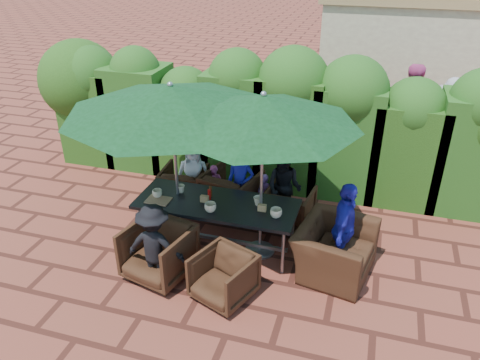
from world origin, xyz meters
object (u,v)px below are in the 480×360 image
(chair_far_right, at_px, (289,206))
(chair_near_right, at_px, (223,275))
(umbrella_right, at_px, (263,110))
(chair_end_right, at_px, (335,243))
(chair_near_left, at_px, (158,250))
(dining_table, at_px, (217,207))
(chair_far_left, at_px, (184,184))
(umbrella_left, at_px, (171,99))
(chair_far_mid, at_px, (232,191))

(chair_far_right, relative_size, chair_near_right, 1.04)
(chair_near_right, bearing_deg, umbrella_right, 100.85)
(umbrella_right, xyz_separation_m, chair_end_right, (1.09, -0.15, -1.73))
(chair_near_left, height_order, chair_end_right, chair_end_right)
(dining_table, height_order, chair_far_left, dining_table)
(umbrella_left, bearing_deg, chair_near_right, -46.16)
(umbrella_right, xyz_separation_m, chair_near_right, (-0.20, -1.09, -1.86))
(umbrella_right, bearing_deg, dining_table, -176.69)
(chair_far_mid, xyz_separation_m, chair_near_right, (0.52, -2.00, -0.07))
(umbrella_right, height_order, chair_near_left, umbrella_right)
(umbrella_left, xyz_separation_m, chair_near_left, (0.10, -0.96, -1.80))
(chair_end_right, bearing_deg, chair_far_mid, 70.88)
(chair_far_mid, distance_m, chair_end_right, 2.10)
(chair_far_right, distance_m, chair_end_right, 1.27)
(umbrella_left, bearing_deg, umbrella_right, -1.84)
(umbrella_left, xyz_separation_m, chair_far_right, (1.56, 0.76, -1.85))
(chair_far_left, relative_size, chair_near_left, 0.89)
(chair_far_mid, bearing_deg, chair_end_right, 163.52)
(umbrella_right, distance_m, chair_far_mid, 2.13)
(chair_far_left, distance_m, chair_end_right, 2.93)
(dining_table, xyz_separation_m, umbrella_left, (-0.64, 0.08, 1.54))
(umbrella_right, xyz_separation_m, chair_near_left, (-1.19, -0.92, -1.79))
(chair_near_right, bearing_deg, chair_near_left, -168.51)
(umbrella_left, bearing_deg, dining_table, -7.07)
(chair_far_right, xyz_separation_m, chair_near_left, (-1.45, -1.72, 0.05))
(chair_far_left, bearing_deg, umbrella_left, 105.02)
(umbrella_right, distance_m, chair_far_left, 2.63)
(umbrella_right, relative_size, chair_near_right, 3.62)
(umbrella_right, relative_size, chair_far_left, 3.43)
(chair_near_left, bearing_deg, chair_near_right, 3.53)
(chair_far_left, distance_m, chair_near_right, 2.50)
(umbrella_right, xyz_separation_m, chair_far_mid, (-0.73, 0.91, -1.79))
(chair_end_right, bearing_deg, chair_far_left, 78.36)
(dining_table, bearing_deg, umbrella_left, 172.93)
(chair_far_mid, xyz_separation_m, chair_far_right, (0.99, -0.11, -0.06))
(chair_far_right, relative_size, chair_near_left, 0.88)
(umbrella_left, distance_m, umbrella_right, 1.29)
(umbrella_right, relative_size, chair_far_mid, 3.02)
(chair_near_left, relative_size, chair_end_right, 0.76)
(umbrella_right, xyz_separation_m, chair_far_right, (0.26, 0.80, -1.85))
(chair_near_left, xyz_separation_m, chair_near_right, (0.98, -0.17, -0.06))
(chair_end_right, bearing_deg, chair_near_left, 119.82)
(dining_table, relative_size, chair_near_right, 3.32)
(chair_far_left, bearing_deg, chair_far_mid, 171.79)
(umbrella_left, xyz_separation_m, chair_far_left, (-0.31, 0.94, -1.84))
(umbrella_right, relative_size, chair_near_left, 3.07)
(dining_table, bearing_deg, chair_near_right, -66.90)
(dining_table, height_order, chair_near_right, dining_table)
(umbrella_left, relative_size, chair_end_right, 2.73)
(dining_table, relative_size, chair_end_right, 2.14)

